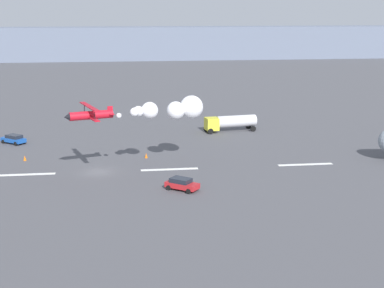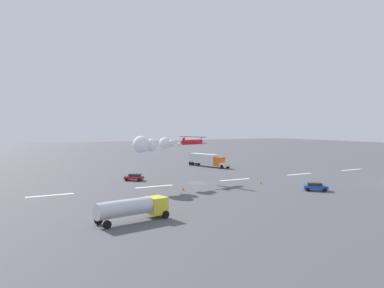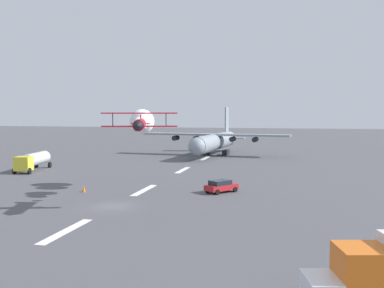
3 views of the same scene
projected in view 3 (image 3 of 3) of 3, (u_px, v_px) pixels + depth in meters
ground_plane at (113, 206)px, 46.40m from camera, size 440.00×440.00×0.00m
runway_stripe_3 at (66, 231)px, 36.87m from camera, size 8.00×0.90×0.01m
runway_stripe_4 at (144, 190)px, 55.93m from camera, size 8.00×0.90×0.01m
runway_stripe_5 at (183, 170)px, 74.99m from camera, size 8.00×0.90×0.01m
runway_stripe_6 at (206, 158)px, 94.05m from camera, size 8.00×0.90×0.01m
cargo_transport_plane at (214, 141)px, 99.14m from camera, size 28.62×33.39×10.82m
stunt_biplane_red at (142, 122)px, 55.07m from camera, size 18.76×9.90×3.25m
fuel_tanker_truck at (33, 160)px, 74.11m from camera, size 9.73×4.06×2.90m
followme_car_yellow at (221, 186)px, 54.31m from camera, size 4.33×3.97×1.52m
traffic_cone_far at (84, 189)px, 54.62m from camera, size 0.44×0.44×0.75m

